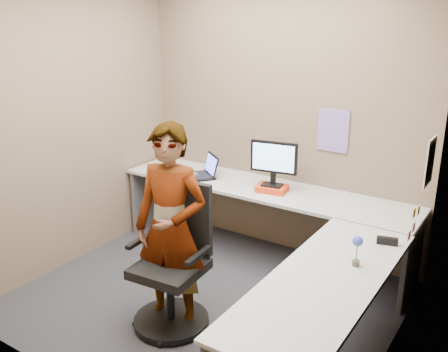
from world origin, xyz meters
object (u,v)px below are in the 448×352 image
Objects in this scene: monitor at (274,160)px; person at (171,229)px; desk at (274,233)px; office_chair at (175,270)px.

monitor is 1.35m from person.
person is at bearing -121.09° from desk.
person is (-0.01, -0.01, 0.35)m from office_chair.
monitor is 1.44m from office_chair.
desk is 2.69× the size of office_chair.
person is at bearing -106.43° from monitor.
person is (-0.16, -1.32, -0.23)m from monitor.
person reaches higher than monitor.
desk is 1.86× the size of person.
desk is at bearing -70.54° from monitor.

